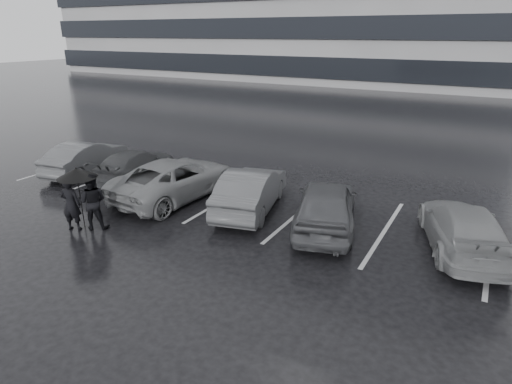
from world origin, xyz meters
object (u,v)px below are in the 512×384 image
object	(u,v)px
car_west_a	(251,189)
pedestrian_right	(92,201)
car_west_d	(86,157)
car_east	(463,228)
pedestrian_left	(71,204)
car_west_c	(135,165)
car_west_b	(175,178)
car_main	(326,205)

from	to	relation	value
car_west_a	pedestrian_right	distance (m)	4.93
car_west_d	pedestrian_right	xyz separation A→B (m)	(4.65, -3.67, 0.20)
car_east	pedestrian_left	size ratio (longest dim) A/B	2.68
car_west_a	car_west_c	xyz separation A→B (m)	(-5.66, 0.51, -0.12)
car_west_a	car_west_d	size ratio (longest dim) A/B	1.06
car_west_b	car_west_d	bearing A→B (deg)	-0.90
car_west_b	car_west_c	xyz separation A→B (m)	(-2.72, 0.82, -0.11)
car_main	car_west_c	xyz separation A→B (m)	(-8.32, 0.62, -0.15)
pedestrian_left	car_east	bearing A→B (deg)	-178.78
car_east	pedestrian_left	distance (m)	11.13
car_west_d	pedestrian_right	world-z (taller)	pedestrian_right
car_west_a	car_west_b	bearing A→B (deg)	-7.86
car_main	car_west_d	bearing A→B (deg)	-17.71
car_main	car_west_c	distance (m)	8.34
car_west_a	pedestrian_right	xyz separation A→B (m)	(-3.39, -3.57, 0.16)
car_west_d	car_east	xyz separation A→B (m)	(14.42, 0.29, -0.03)
pedestrian_right	pedestrian_left	bearing A→B (deg)	10.39
pedestrian_left	car_west_d	bearing A→B (deg)	-65.95
car_east	car_main	bearing A→B (deg)	-10.18
car_west_a	car_west_b	world-z (taller)	car_west_a
car_west_c	pedestrian_right	size ratio (longest dim) A/B	2.37
pedestrian_left	pedestrian_right	distance (m)	0.61
car_west_d	car_east	world-z (taller)	car_west_d
car_west_c	pedestrian_right	bearing A→B (deg)	111.57
car_west_a	pedestrian_left	bearing A→B (deg)	31.83
pedestrian_left	car_west_a	bearing A→B (deg)	-156.09
car_main	pedestrian_left	size ratio (longest dim) A/B	2.65
car_east	pedestrian_right	xyz separation A→B (m)	(-9.77, -3.96, 0.23)
car_west_a	car_west_d	bearing A→B (deg)	-14.60
car_west_c	pedestrian_right	distance (m)	4.67
car_west_a	car_west_d	distance (m)	8.04
car_west_b	car_main	bearing A→B (deg)	-174.23
car_west_a	car_east	world-z (taller)	car_west_a
pedestrian_left	pedestrian_right	xyz separation A→B (m)	(0.47, 0.39, 0.05)
car_west_a	car_east	distance (m)	6.39
car_main	car_east	xyz separation A→B (m)	(3.72, 0.50, -0.10)
car_east	pedestrian_right	bearing A→B (deg)	4.21
car_west_a	pedestrian_right	world-z (taller)	pedestrian_right
car_main	car_west_d	world-z (taller)	car_main
car_west_d	pedestrian_left	distance (m)	5.83
car_west_b	car_west_d	world-z (taller)	car_west_b
car_west_a	car_west_c	size ratio (longest dim) A/B	1.05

